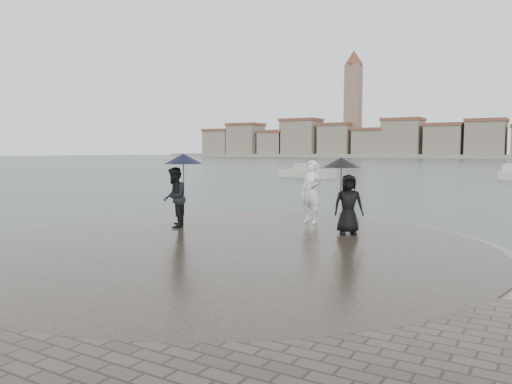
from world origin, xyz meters
The scene contains 7 objects.
ground centered at (0.00, 0.00, 0.00)m, with size 400.00×400.00×0.00m, color #2B3835.
kerb_ring centered at (0.00, 3.50, 0.16)m, with size 12.50×12.50×0.32m, color gray.
quay_tip centered at (0.00, 3.50, 0.18)m, with size 11.90×11.90×0.36m, color #2D261E.
statue centered at (0.27, 7.51, 1.28)m, with size 0.67×0.44×1.84m, color white.
visitor_left centered at (-2.51, 4.75, 1.49)m, with size 1.27×1.15×2.04m.
visitor_right centered at (1.86, 6.17, 1.47)m, with size 1.20×1.01×1.95m.
far_skyline centered at (-6.29, 160.71, 5.61)m, with size 260.00×20.00×37.00m.
Camera 1 is at (6.40, -5.85, 2.49)m, focal length 35.00 mm.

